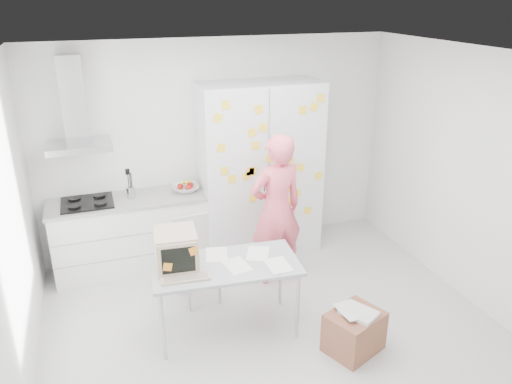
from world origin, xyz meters
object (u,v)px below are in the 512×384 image
object	(u,v)px
desk	(195,257)
cardboard_box	(354,331)
chair	(196,254)
person	(276,210)

from	to	relation	value
desk	cardboard_box	distance (m)	1.67
chair	cardboard_box	world-z (taller)	chair
desk	cardboard_box	bearing A→B (deg)	-24.28
person	cardboard_box	world-z (taller)	person
cardboard_box	person	bearing A→B (deg)	99.60
cardboard_box	chair	bearing A→B (deg)	131.31
person	cardboard_box	xyz separation A→B (m)	(0.24, -1.44, -0.68)
person	chair	size ratio (longest dim) A/B	1.89
chair	cardboard_box	bearing A→B (deg)	-54.93
person	chair	bearing A→B (deg)	-4.18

